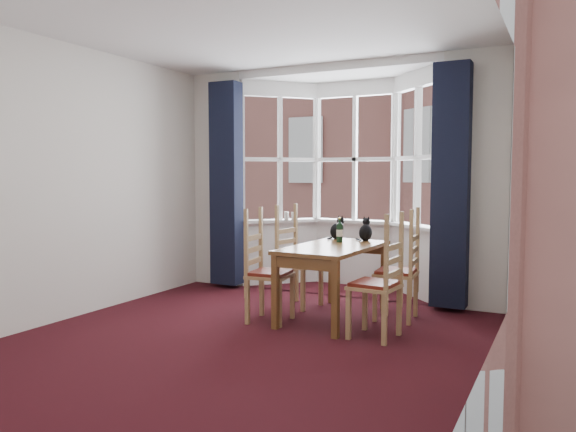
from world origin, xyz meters
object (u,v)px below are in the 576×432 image
Objects in this scene: chair_right_near at (384,287)px; wine_bottle at (340,231)px; cat_right at (366,231)px; candle_tall at (286,216)px; dining_table at (334,255)px; chair_left_far at (293,264)px; candle_short at (294,216)px; chair_left_near at (262,274)px; chair_right_far at (405,274)px; cat_left at (337,230)px.

wine_bottle reaches higher than chair_right_near.
candle_tall is (-1.40, 0.84, 0.07)m from cat_right.
chair_left_far is (-0.63, 0.34, -0.18)m from dining_table.
dining_table is at bearing 145.26° from chair_right_near.
wine_bottle is 2.44× the size of candle_tall.
cat_right is 2.48× the size of candle_tall.
dining_table is 13.59× the size of candle_short.
chair_right_near is (1.29, -0.07, 0.00)m from chair_left_near.
dining_table is 0.36m from wine_bottle.
chair_left_far is 3.48× the size of wine_bottle.
chair_right_far is at bearing 21.78° from dining_table.
candle_short is at bearing 128.94° from dining_table.
chair_right_near is 1.38m from cat_left.
cat_left is 1.31m from candle_short.
chair_right_near is 1.00× the size of chair_right_far.
wine_bottle reaches higher than chair_left_near.
chair_left_far is at bearing -164.99° from cat_right.
cat_right is 1.63m from candle_tall.
chair_right_far is 2.27m from candle_tall.
dining_table is 1.89m from candle_tall.
chair_left_far is 1.30m from chair_right_far.
cat_left reaches higher than chair_right_near.
chair_left_far is at bearing 148.15° from chair_right_near.
chair_right_near is at bearing -31.85° from chair_left_far.
cat_right is 2.61× the size of candle_short.
cat_left reaches higher than chair_left_far.
chair_right_near is at bearing -89.60° from chair_right_far.
chair_left_near is at bearing -73.57° from candle_short.
chair_left_far is 3.41× the size of cat_left.
cat_left is at bearing 116.44° from wine_bottle.
candle_short is (-1.83, 1.89, 0.45)m from chair_right_near.
chair_left_far is 1.30m from candle_tall.
wine_bottle is at bearing -5.76° from chair_left_far.
cat_right is at bearing 117.13° from chair_right_near.
wine_bottle is at bearing -126.59° from cat_right.
dining_table is 1.52× the size of chair_left_near.
cat_right is at bearing 15.01° from chair_left_far.
candle_tall is at bearing 135.82° from chair_right_near.
chair_left_near and chair_left_far have the same top height.
wine_bottle is (-0.05, 0.28, 0.21)m from dining_table.
chair_left_near is 3.42× the size of cat_right.
candle_short is at bearing 147.54° from chair_right_far.
chair_left_near is at bearing -129.61° from wine_bottle.
candle_tall is (-1.20, 1.11, 0.05)m from wine_bottle.
chair_left_near is 1.29m from chair_right_near.
candle_short reaches higher than chair_right_near.
dining_table is 5.20× the size of cat_right.
cat_left is 2.49× the size of candle_tall.
candle_tall reaches higher than chair_right_far.
chair_right_far is at bearing -1.37° from wine_bottle.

